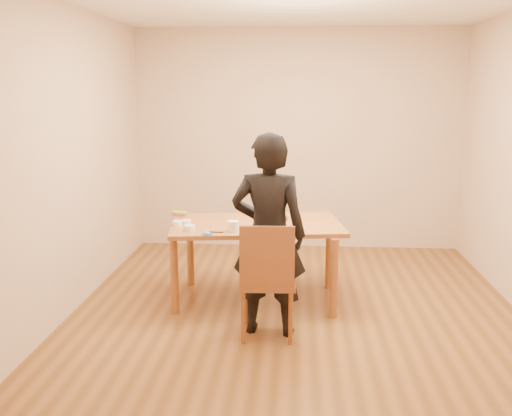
# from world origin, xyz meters

# --- Properties ---
(room_shell) EXTENTS (4.00, 4.50, 2.70)m
(room_shell) POSITION_xyz_m (0.00, 0.34, 1.35)
(room_shell) COLOR brown
(room_shell) RESTS_ON ground
(dining_table) EXTENTS (1.66, 1.12, 0.04)m
(dining_table) POSITION_xyz_m (-0.37, 0.30, 0.73)
(dining_table) COLOR brown
(dining_table) RESTS_ON floor
(dining_chair) EXTENTS (0.45, 0.45, 0.04)m
(dining_chair) POSITION_xyz_m (-0.22, -0.47, 0.45)
(dining_chair) COLOR brown
(dining_chair) RESTS_ON floor
(cake_plate) EXTENTS (0.32, 0.32, 0.02)m
(cake_plate) POSITION_xyz_m (-0.25, 0.45, 0.76)
(cake_plate) COLOR #B50C1F
(cake_plate) RESTS_ON dining_table
(cake) EXTENTS (0.22, 0.22, 0.07)m
(cake) POSITION_xyz_m (-0.25, 0.45, 0.81)
(cake) COLOR white
(cake) RESTS_ON cake_plate
(frosting_dome) EXTENTS (0.22, 0.22, 0.03)m
(frosting_dome) POSITION_xyz_m (-0.25, 0.45, 0.86)
(frosting_dome) COLOR white
(frosting_dome) RESTS_ON cake
(frosting_tub) EXTENTS (0.10, 0.10, 0.09)m
(frosting_tub) POSITION_xyz_m (-0.55, -0.02, 0.79)
(frosting_tub) COLOR white
(frosting_tub) RESTS_ON dining_table
(frosting_lid) EXTENTS (0.10, 0.10, 0.01)m
(frosting_lid) POSITION_xyz_m (-0.76, -0.16, 0.75)
(frosting_lid) COLOR #18489C
(frosting_lid) RESTS_ON dining_table
(frosting_dollop) EXTENTS (0.04, 0.04, 0.02)m
(frosting_dollop) POSITION_xyz_m (-0.76, -0.16, 0.77)
(frosting_dollop) COLOR white
(frosting_dollop) RESTS_ON frosting_lid
(ramekin_green) EXTENTS (0.09, 0.09, 0.04)m
(ramekin_green) POSITION_xyz_m (-0.94, -0.02, 0.77)
(ramekin_green) COLOR white
(ramekin_green) RESTS_ON dining_table
(ramekin_yellow) EXTENTS (0.09, 0.09, 0.04)m
(ramekin_yellow) POSITION_xyz_m (-1.08, 0.15, 0.77)
(ramekin_yellow) COLOR white
(ramekin_yellow) RESTS_ON dining_table
(ramekin_multi) EXTENTS (0.09, 0.09, 0.04)m
(ramekin_multi) POSITION_xyz_m (-1.01, 0.19, 0.77)
(ramekin_multi) COLOR white
(ramekin_multi) RESTS_ON dining_table
(candy_box_pink) EXTENTS (0.13, 0.08, 0.02)m
(candy_box_pink) POSITION_xyz_m (-1.15, 0.55, 0.76)
(candy_box_pink) COLOR #DE34A4
(candy_box_pink) RESTS_ON dining_table
(candy_box_green) EXTENTS (0.15, 0.09, 0.02)m
(candy_box_green) POSITION_xyz_m (-1.15, 0.55, 0.78)
(candy_box_green) COLOR #259A1C
(candy_box_green) RESTS_ON candy_box_pink
(spatula) EXTENTS (0.14, 0.02, 0.01)m
(spatula) POSITION_xyz_m (-0.70, -0.09, 0.75)
(spatula) COLOR black
(spatula) RESTS_ON dining_table
(person) EXTENTS (0.64, 0.45, 1.65)m
(person) POSITION_xyz_m (-0.22, -0.43, 0.82)
(person) COLOR black
(person) RESTS_ON floor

